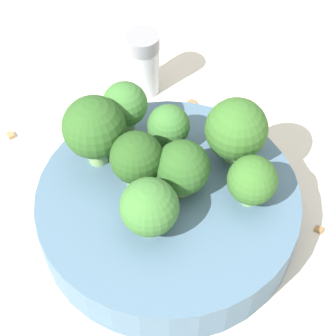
# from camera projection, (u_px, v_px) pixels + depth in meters

# --- Properties ---
(ground_plane) EXTENTS (3.00, 3.00, 0.00)m
(ground_plane) POSITION_uv_depth(u_px,v_px,m) (168.00, 222.00, 0.49)
(ground_plane) COLOR beige
(bowl) EXTENTS (0.22, 0.22, 0.04)m
(bowl) POSITION_uv_depth(u_px,v_px,m) (168.00, 208.00, 0.48)
(bowl) COLOR slate
(bowl) RESTS_ON ground_plane
(broccoli_floret_0) EXTENTS (0.05, 0.05, 0.06)m
(broccoli_floret_0) POSITION_uv_depth(u_px,v_px,m) (236.00, 130.00, 0.46)
(broccoli_floret_0) COLOR #8EB770
(broccoli_floret_0) RESTS_ON bowl
(broccoli_floret_1) EXTENTS (0.04, 0.04, 0.05)m
(broccoli_floret_1) POSITION_uv_depth(u_px,v_px,m) (182.00, 169.00, 0.44)
(broccoli_floret_1) COLOR #7A9E5B
(broccoli_floret_1) RESTS_ON bowl
(broccoli_floret_2) EXTENTS (0.05, 0.05, 0.05)m
(broccoli_floret_2) POSITION_uv_depth(u_px,v_px,m) (144.00, 206.00, 0.42)
(broccoli_floret_2) COLOR #7A9E5B
(broccoli_floret_2) RESTS_ON bowl
(broccoli_floret_3) EXTENTS (0.04, 0.04, 0.04)m
(broccoli_floret_3) POSITION_uv_depth(u_px,v_px,m) (168.00, 127.00, 0.47)
(broccoli_floret_3) COLOR #8EB770
(broccoli_floret_3) RESTS_ON bowl
(broccoli_floret_4) EXTENTS (0.04, 0.04, 0.05)m
(broccoli_floret_4) POSITION_uv_depth(u_px,v_px,m) (252.00, 181.00, 0.44)
(broccoli_floret_4) COLOR #84AD66
(broccoli_floret_4) RESTS_ON bowl
(broccoli_floret_5) EXTENTS (0.04, 0.04, 0.06)m
(broccoli_floret_5) POSITION_uv_depth(u_px,v_px,m) (137.00, 158.00, 0.44)
(broccoli_floret_5) COLOR #7A9E5B
(broccoli_floret_5) RESTS_ON bowl
(broccoli_floret_6) EXTENTS (0.05, 0.05, 0.07)m
(broccoli_floret_6) POSITION_uv_depth(u_px,v_px,m) (94.00, 128.00, 0.45)
(broccoli_floret_6) COLOR #84AD66
(broccoli_floret_6) RESTS_ON bowl
(broccoli_floret_7) EXTENTS (0.04, 0.04, 0.06)m
(broccoli_floret_7) POSITION_uv_depth(u_px,v_px,m) (125.00, 106.00, 0.47)
(broccoli_floret_7) COLOR #84AD66
(broccoli_floret_7) RESTS_ON bowl
(pepper_shaker) EXTENTS (0.04, 0.04, 0.07)m
(pepper_shaker) POSITION_uv_depth(u_px,v_px,m) (143.00, 63.00, 0.57)
(pepper_shaker) COLOR silver
(pepper_shaker) RESTS_ON ground_plane
(almond_crumb_0) EXTENTS (0.01, 0.01, 0.01)m
(almond_crumb_0) POSITION_uv_depth(u_px,v_px,m) (10.00, 134.00, 0.55)
(almond_crumb_0) COLOR #AD7F4C
(almond_crumb_0) RESTS_ON ground_plane
(almond_crumb_2) EXTENTS (0.01, 0.01, 0.01)m
(almond_crumb_2) POSITION_uv_depth(u_px,v_px,m) (319.00, 228.00, 0.48)
(almond_crumb_2) COLOR olive
(almond_crumb_2) RESTS_ON ground_plane
(almond_crumb_3) EXTENTS (0.01, 0.01, 0.01)m
(almond_crumb_3) POSITION_uv_depth(u_px,v_px,m) (192.00, 102.00, 0.58)
(almond_crumb_3) COLOR olive
(almond_crumb_3) RESTS_ON ground_plane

